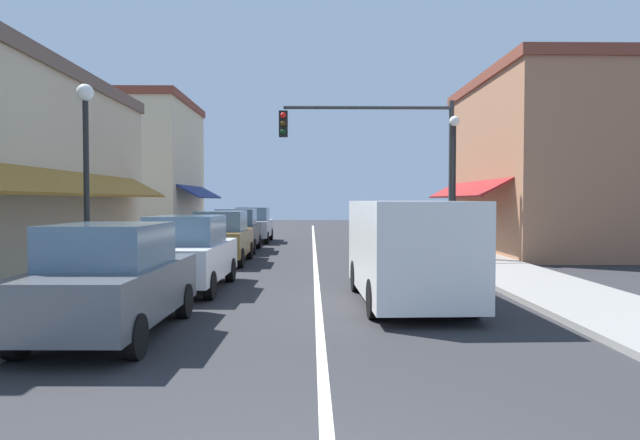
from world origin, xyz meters
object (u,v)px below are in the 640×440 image
parked_car_nearest_left (112,280)px  parked_car_distant_left (253,225)px  parked_car_far_left (237,230)px  van_in_lane (407,248)px  street_lamp_left_near (86,154)px  parked_car_third_left (222,237)px  traffic_signal_mast_arm (390,149)px  street_lamp_right_mid (454,164)px  parked_car_second_left (187,253)px

parked_car_nearest_left → parked_car_distant_left: size_ratio=1.01×
parked_car_far_left → van_in_lane: 13.01m
street_lamp_left_near → parked_car_third_left: bearing=76.1°
traffic_signal_mast_arm → parked_car_far_left: bearing=147.5°
parked_car_third_left → parked_car_distant_left: size_ratio=1.00×
parked_car_far_left → street_lamp_left_near: bearing=-98.9°
parked_car_nearest_left → parked_car_far_left: 14.79m
street_lamp_left_near → street_lamp_right_mid: bearing=37.7°
parked_car_nearest_left → parked_car_third_left: 10.35m
parked_car_far_left → traffic_signal_mast_arm: (5.86, -3.73, 3.04)m
parked_car_nearest_left → parked_car_second_left: (0.19, 4.57, 0.00)m
parked_car_second_left → van_in_lane: size_ratio=0.79×
traffic_signal_mast_arm → street_lamp_left_near: traffic_signal_mast_arm is taller
van_in_lane → parked_car_far_left: bearing=111.7°
parked_car_distant_left → traffic_signal_mast_arm: bearing=-57.2°
parked_car_far_left → street_lamp_left_near: street_lamp_left_near is taller
parked_car_nearest_left → parked_car_distant_left: same height
parked_car_far_left → traffic_signal_mast_arm: 7.58m
parked_car_nearest_left → parked_car_third_left: (0.10, 10.35, 0.00)m
parked_car_third_left → traffic_signal_mast_arm: 6.58m
parked_car_second_left → street_lamp_right_mid: bearing=39.6°
parked_car_second_left → parked_car_third_left: size_ratio=1.01×
parked_car_third_left → parked_car_distant_left: same height
parked_car_second_left → traffic_signal_mast_arm: bearing=50.0°
parked_car_second_left → parked_car_third_left: same height
parked_car_third_left → street_lamp_right_mid: (8.00, 0.47, 2.50)m
traffic_signal_mast_arm → street_lamp_left_near: (-7.55, -7.79, -0.80)m
van_in_lane → street_lamp_left_near: bearing=174.9°
traffic_signal_mast_arm → street_lamp_right_mid: size_ratio=1.22×
parked_car_second_left → parked_car_third_left: 5.78m
parked_car_third_left → parked_car_far_left: (-0.07, 4.44, 0.00)m
parked_car_third_left → street_lamp_left_near: (-1.76, -7.08, 2.23)m
parked_car_far_left → parked_car_second_left: bearing=-89.7°
parked_car_distant_left → traffic_signal_mast_arm: traffic_signal_mast_arm is taller
street_lamp_right_mid → parked_car_second_left: bearing=-141.7°
parked_car_second_left → parked_car_distant_left: 15.52m
parked_car_far_left → traffic_signal_mast_arm: traffic_signal_mast_arm is taller
van_in_lane → traffic_signal_mast_arm: bearing=83.3°
parked_car_second_left → traffic_signal_mast_arm: 9.16m
parked_car_second_left → van_in_lane: (4.92, -1.75, 0.27)m
parked_car_second_left → van_in_lane: 5.23m
van_in_lane → street_lamp_left_near: (-6.77, 0.45, 1.97)m
street_lamp_left_near → traffic_signal_mast_arm: bearing=45.9°
traffic_signal_mast_arm → street_lamp_right_mid: 2.29m
street_lamp_left_near → parked_car_second_left: bearing=35.2°
parked_car_nearest_left → traffic_signal_mast_arm: 12.90m
parked_car_nearest_left → street_lamp_left_near: (-1.65, 3.27, 2.23)m
parked_car_nearest_left → parked_car_third_left: size_ratio=1.01×
street_lamp_left_near → van_in_lane: bearing=-3.8°
parked_car_far_left → street_lamp_right_mid: size_ratio=0.82×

